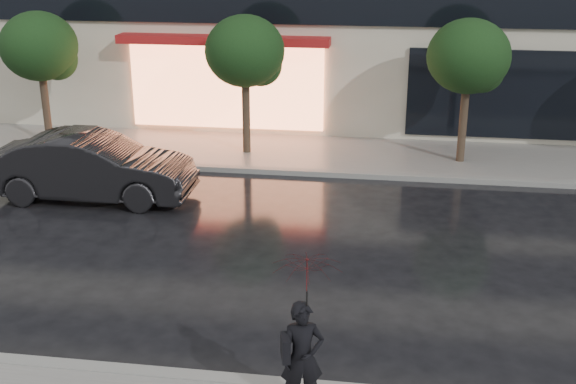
# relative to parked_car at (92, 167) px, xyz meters

# --- Properties ---
(ground) EXTENTS (120.00, 120.00, 0.00)m
(ground) POSITION_rel_parked_car_xyz_m (5.96, -6.00, -0.80)
(ground) COLOR black
(ground) RESTS_ON ground
(sidewalk_far) EXTENTS (60.00, 3.50, 0.12)m
(sidewalk_far) POSITION_rel_parked_car_xyz_m (5.96, 4.25, -0.74)
(sidewalk_far) COLOR slate
(sidewalk_far) RESTS_ON ground
(curb_far) EXTENTS (60.00, 0.25, 0.14)m
(curb_far) POSITION_rel_parked_car_xyz_m (5.96, 2.50, -0.73)
(curb_far) COLOR gray
(curb_far) RESTS_ON ground
(tree_far_west) EXTENTS (2.20, 2.20, 3.99)m
(tree_far_west) POSITION_rel_parked_car_xyz_m (-2.98, 4.03, 2.12)
(tree_far_west) COLOR #33261C
(tree_far_west) RESTS_ON ground
(tree_mid_west) EXTENTS (2.20, 2.20, 3.99)m
(tree_mid_west) POSITION_rel_parked_car_xyz_m (3.02, 4.03, 2.12)
(tree_mid_west) COLOR #33261C
(tree_mid_west) RESTS_ON ground
(tree_mid_east) EXTENTS (2.20, 2.20, 3.99)m
(tree_mid_east) POSITION_rel_parked_car_xyz_m (9.02, 4.03, 2.12)
(tree_mid_east) COLOR #33261C
(tree_mid_east) RESTS_ON ground
(parked_car) EXTENTS (4.87, 1.75, 1.60)m
(parked_car) POSITION_rel_parked_car_xyz_m (0.00, 0.00, 0.00)
(parked_car) COLOR black
(parked_car) RESTS_ON ground
(pedestrian_with_umbrella) EXTENTS (1.10, 1.11, 2.22)m
(pedestrian_with_umbrella) POSITION_rel_parked_car_xyz_m (6.05, -7.49, 0.78)
(pedestrian_with_umbrella) COLOR black
(pedestrian_with_umbrella) RESTS_ON sidewalk_near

